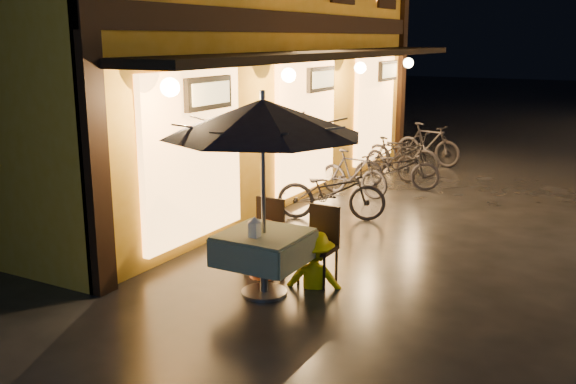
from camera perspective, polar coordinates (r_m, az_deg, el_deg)
The scene contains 15 objects.
ground at distance 7.65m, azimuth 10.93°, elevation -10.10°, with size 90.00×90.00×0.00m, color black.
west_building at distance 13.26m, azimuth -7.46°, elevation 16.35°, with size 5.90×11.40×7.40m.
cafe_table at distance 7.71m, azimuth -2.16°, elevation -4.99°, with size 0.99×0.99×0.78m.
patio_umbrella at distance 7.36m, azimuth -2.27°, elevation 6.60°, with size 2.37×2.37×2.46m.
cafe_chair_left at distance 8.52m, azimuth -1.92°, elevation -3.51°, with size 0.42×0.42×0.97m.
cafe_chair_right at distance 8.16m, azimuth 2.93°, elevation -4.30°, with size 0.42×0.42×0.97m.
table_lantern at distance 7.44m, azimuth -3.00°, elevation -3.01°, with size 0.16×0.16×0.25m.
person_orange at distance 8.31m, azimuth -2.08°, elevation -2.54°, with size 0.71×0.56×1.47m, color #B95223.
person_yellow at distance 7.94m, azimuth 2.40°, elevation -3.70°, with size 0.88×0.51×1.37m, color #FDE708.
bicycle_0 at distance 10.94m, azimuth 3.88°, elevation 0.02°, with size 0.64×1.84×0.97m, color black.
bicycle_1 at distance 12.62m, azimuth 5.86°, elevation 1.66°, with size 0.43×1.51×0.91m, color black.
bicycle_2 at distance 13.29m, azimuth 9.65°, elevation 2.15°, with size 0.60×1.73×0.91m, color black.
bicycle_3 at distance 14.31m, azimuth 9.14°, elevation 2.97°, with size 0.43×1.51×0.91m, color black.
bicycle_4 at distance 14.88m, azimuth 10.13°, elevation 3.45°, with size 0.64×1.84×0.97m, color black.
bicycle_5 at distance 16.02m, azimuth 12.34°, elevation 4.17°, with size 0.48×1.70×1.02m, color black.
Camera 1 is at (2.07, -6.71, 3.04)m, focal length 40.00 mm.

